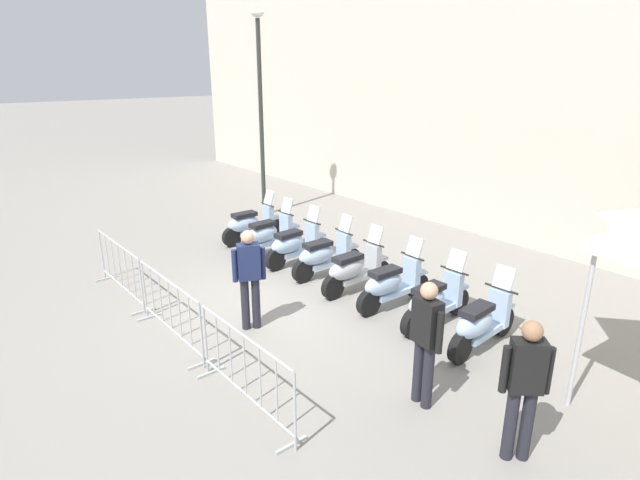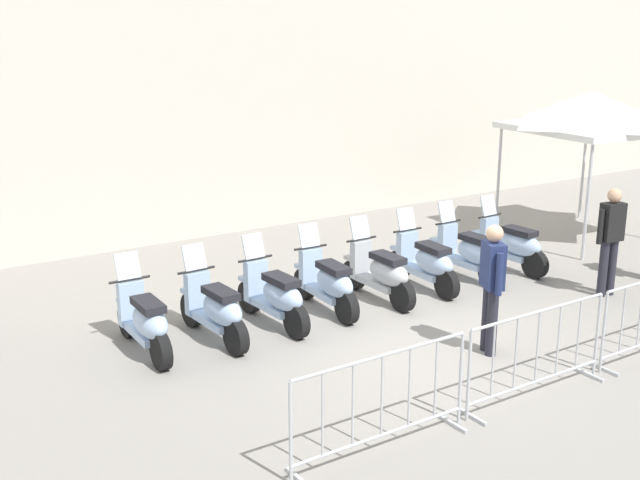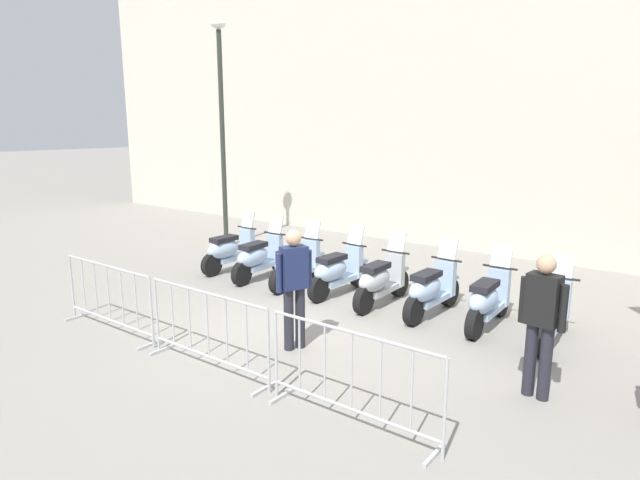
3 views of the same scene
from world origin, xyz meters
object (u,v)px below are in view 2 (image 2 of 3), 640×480
Objects in this scene: motorcycle_2 at (275,296)px; motorcycle_3 at (328,283)px; officer_mid_plaza at (611,236)px; motorcycle_0 at (145,322)px; barrier_segment_0 at (382,404)px; motorcycle_4 at (381,273)px; motorcycle_5 at (426,263)px; motorcycle_7 at (511,245)px; motorcycle_6 at (468,253)px; barrier_segment_1 at (537,354)px; motorcycle_1 at (215,310)px; officer_by_barriers at (492,281)px; canopy_tent at (592,111)px.

motorcycle_2 is 0.94m from motorcycle_3.
officer_mid_plaza is (4.25, -1.43, 0.53)m from motorcycle_3.
motorcycle_0 is 1.00× the size of officer_mid_plaza.
barrier_segment_0 is (-1.45, -3.73, 0.07)m from motorcycle_3.
motorcycle_2 is 0.81× the size of barrier_segment_0.
motorcycle_4 is 1.00× the size of motorcycle_5.
motorcycle_5 is at bearing -175.96° from motorcycle_7.
motorcycle_2 is 1.00× the size of motorcycle_6.
motorcycle_0 is 4.90m from barrier_segment_1.
barrier_segment_1 is (3.61, -3.31, 0.07)m from motorcycle_0.
motorcycle_1 and motorcycle_2 have the same top height.
motorcycle_2 is at bearing 166.04° from officer_mid_plaza.
motorcycle_2 is at bearing -174.79° from motorcycle_7.
officer_by_barriers is at bearing -46.33° from motorcycle_2.
motorcycle_0 is 1.00× the size of motorcycle_2.
motorcycle_2 and motorcycle_4 have the same top height.
motorcycle_5 is (2.82, 0.30, 0.00)m from motorcycle_2.
barrier_segment_1 is at bearing -139.93° from canopy_tent.
motorcycle_4 is at bearing 5.37° from motorcycle_2.
canopy_tent reaches higher than officer_mid_plaza.
motorcycle_0 is at bearing -170.59° from canopy_tent.
motorcycle_4 is 1.00× the size of officer_mid_plaza.
motorcycle_1 is at bearing -173.71° from motorcycle_5.
motorcycle_2 is 1.00× the size of officer_by_barriers.
officer_by_barriers is at bearing -85.57° from motorcycle_4.
officer_by_barriers is (0.35, 1.24, 0.46)m from barrier_segment_1.
officer_mid_plaza is (3.29, -1.46, 0.53)m from motorcycle_4.
motorcycle_3 is 1.00× the size of motorcycle_6.
canopy_tent is (8.44, 1.58, 2.06)m from motorcycle_1.
motorcycle_2 is 0.81× the size of barrier_segment_1.
motorcycle_2 is at bearing 7.18° from motorcycle_1.
canopy_tent is at bearing 40.07° from barrier_segment_1.
canopy_tent reaches higher than officer_by_barriers.
motorcycle_2 is 1.00× the size of motorcycle_4.
barrier_segment_1 is at bearing -148.59° from officer_mid_plaza.
motorcycle_6 is (5.67, 0.49, 0.00)m from motorcycle_0.
motorcycle_5 is 2.89m from officer_mid_plaza.
barrier_segment_0 is 1.24× the size of officer_by_barriers.
canopy_tent is at bearing 9.41° from motorcycle_0.
barrier_segment_1 is 7.82m from canopy_tent.
motorcycle_2 is 4.74m from motorcycle_7.
motorcycle_4 reaches higher than barrier_segment_1.
barrier_segment_0 is at bearing -157.96° from officer_mid_plaza.
canopy_tent reaches higher than barrier_segment_1.
barrier_segment_0 is 9.68m from canopy_tent.
motorcycle_5 is at bearing -173.66° from motorcycle_6.
motorcycle_1 is at bearing -169.37° from canopy_tent.
barrier_segment_1 is (-0.17, -3.58, 0.07)m from motorcycle_4.
motorcycle_3 is at bearing -175.67° from motorcycle_7.
motorcycle_4 is at bearing 94.43° from officer_by_barriers.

